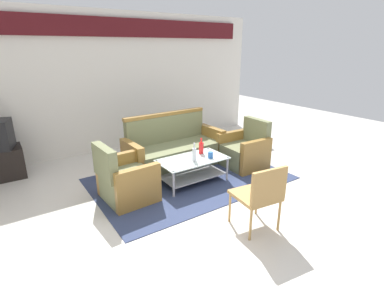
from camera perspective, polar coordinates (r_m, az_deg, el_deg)
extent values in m
plane|color=beige|center=(4.37, 3.74, -10.63)|extent=(14.00, 14.00, 0.00)
cube|color=silver|center=(6.55, -12.93, 11.65)|extent=(6.52, 0.12, 2.80)
cube|color=#4C1419|center=(6.43, -13.33, 21.08)|extent=(5.76, 0.08, 0.36)
cube|color=#2D3856|center=(4.98, -0.37, -6.70)|extent=(3.11, 2.03, 0.01)
cube|color=#6B704C|center=(5.37, -3.18, -2.33)|extent=(1.62, 0.75, 0.42)
cube|color=#6B704C|center=(5.49, -5.07, 3.04)|extent=(1.60, 0.19, 0.48)
cube|color=olive|center=(5.80, 3.80, 0.31)|extent=(0.14, 0.70, 0.62)
cube|color=olive|center=(4.96, -11.40, -3.21)|extent=(0.14, 0.70, 0.62)
cube|color=olive|center=(5.42, -5.15, 5.79)|extent=(1.64, 0.15, 0.06)
cube|color=#6B704C|center=(4.39, -12.22, -7.76)|extent=(0.69, 0.64, 0.40)
cube|color=#6B704C|center=(4.12, -16.50, -3.48)|extent=(0.16, 0.61, 0.45)
cube|color=olive|center=(4.63, -14.08, -5.27)|extent=(0.66, 0.14, 0.58)
cube|color=olive|center=(4.09, -10.28, -8.31)|extent=(0.66, 0.14, 0.58)
cube|color=#6B704C|center=(5.49, 9.77, -2.23)|extent=(0.68, 0.62, 0.40)
cube|color=#6B704C|center=(5.56, 12.39, 2.50)|extent=(0.14, 0.60, 0.45)
cube|color=olive|center=(5.23, 12.23, -2.36)|extent=(0.66, 0.12, 0.58)
cube|color=olive|center=(5.69, 7.61, -0.40)|extent=(0.66, 0.12, 0.58)
cube|color=silver|center=(4.71, 0.11, -2.97)|extent=(1.10, 0.60, 0.02)
cube|color=#9E9EA5|center=(4.81, 0.11, -5.99)|extent=(1.00, 0.52, 0.02)
cylinder|color=#9E9EA5|center=(4.75, -6.79, -5.42)|extent=(0.04, 0.04, 0.40)
cylinder|color=#9E9EA5|center=(5.25, 3.12, -2.93)|extent=(0.04, 0.04, 0.40)
cylinder|color=#9E9EA5|center=(4.33, -3.58, -7.75)|extent=(0.04, 0.04, 0.40)
cylinder|color=#9E9EA5|center=(4.88, 6.82, -4.75)|extent=(0.04, 0.04, 0.40)
cylinder|color=silver|center=(4.58, 0.45, -2.08)|extent=(0.07, 0.07, 0.21)
cylinder|color=silver|center=(4.53, 0.45, -0.31)|extent=(0.02, 0.02, 0.09)
cylinder|color=red|center=(4.91, 1.79, -0.81)|extent=(0.08, 0.08, 0.19)
cylinder|color=red|center=(4.87, 1.81, 0.68)|extent=(0.03, 0.03, 0.08)
cylinder|color=#2659A5|center=(4.73, 3.59, -2.13)|extent=(0.08, 0.08, 0.10)
cube|color=#AD844C|center=(3.66, 12.09, -9.68)|extent=(0.54, 0.54, 0.04)
cube|color=#AD844C|center=(3.41, 14.65, -7.89)|extent=(0.48, 0.10, 0.40)
cylinder|color=#AD844C|center=(3.79, 7.33, -11.95)|extent=(0.03, 0.03, 0.42)
cylinder|color=#AD844C|center=(4.02, 12.39, -10.40)|extent=(0.03, 0.03, 0.42)
cylinder|color=#AD844C|center=(3.51, 11.27, -14.92)|extent=(0.03, 0.03, 0.42)
cylinder|color=#AD844C|center=(3.75, 16.49, -13.00)|extent=(0.03, 0.03, 0.42)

